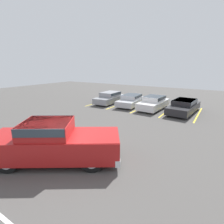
{
  "coord_description": "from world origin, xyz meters",
  "views": [
    {
      "loc": [
        5.51,
        -4.91,
        4.09
      ],
      "look_at": [
        -0.7,
        4.99,
        1.0
      ],
      "focal_mm": 28.0,
      "sensor_mm": 36.0,
      "label": 1
    }
  ],
  "objects": [
    {
      "name": "stall_stripe_c",
      "position": [
        -1.12,
        11.42,
        0.0
      ],
      "size": [
        0.12,
        5.5,
        0.01
      ],
      "primitive_type": "cube",
      "color": "yellow",
      "rests_on": "ground_plane"
    },
    {
      "name": "parked_sedan_d",
      "position": [
        2.88,
        11.4,
        0.64
      ],
      "size": [
        2.21,
        4.9,
        1.19
      ],
      "rotation": [
        0.0,
        0.0,
        -1.65
      ],
      "color": "#232326",
      "rests_on": "ground_plane"
    },
    {
      "name": "stall_stripe_e",
      "position": [
        4.1,
        11.42,
        0.0
      ],
      "size": [
        0.12,
        5.5,
        0.01
      ],
      "primitive_type": "cube",
      "color": "yellow",
      "rests_on": "ground_plane"
    },
    {
      "name": "parked_sedan_c",
      "position": [
        0.11,
        11.31,
        0.67
      ],
      "size": [
        1.98,
        4.36,
        1.27
      ],
      "rotation": [
        0.0,
        0.0,
        -1.62
      ],
      "color": "silver",
      "rests_on": "ground_plane"
    },
    {
      "name": "parked_sedan_a",
      "position": [
        -5.03,
        11.48,
        0.67
      ],
      "size": [
        1.86,
        4.4,
        1.26
      ],
      "rotation": [
        0.0,
        0.0,
        -1.55
      ],
      "color": "gray",
      "rests_on": "ground_plane"
    },
    {
      "name": "parked_sedan_b",
      "position": [
        -2.43,
        11.59,
        0.62
      ],
      "size": [
        2.14,
        4.54,
        1.16
      ],
      "rotation": [
        0.0,
        0.0,
        -1.49
      ],
      "color": "#B7BABF",
      "rests_on": "ground_plane"
    },
    {
      "name": "stall_stripe_b",
      "position": [
        -3.73,
        11.42,
        0.0
      ],
      "size": [
        0.12,
        5.5,
        0.01
      ],
      "primitive_type": "cube",
      "color": "yellow",
      "rests_on": "ground_plane"
    },
    {
      "name": "pickup_truck",
      "position": [
        -0.27,
        -0.31,
        0.91
      ],
      "size": [
        5.73,
        4.69,
        1.84
      ],
      "rotation": [
        0.0,
        0.0,
        0.58
      ],
      "color": "#A51919",
      "rests_on": "ground_plane"
    },
    {
      "name": "stall_stripe_a",
      "position": [
        -6.34,
        11.42,
        0.0
      ],
      "size": [
        0.12,
        5.5,
        0.01
      ],
      "primitive_type": "cube",
      "color": "yellow",
      "rests_on": "ground_plane"
    },
    {
      "name": "ground_plane",
      "position": [
        0.0,
        0.0,
        0.0
      ],
      "size": [
        60.0,
        60.0,
        0.0
      ],
      "primitive_type": "plane",
      "color": "#4C4947"
    },
    {
      "name": "stall_stripe_d",
      "position": [
        1.49,
        11.42,
        0.0
      ],
      "size": [
        0.12,
        5.5,
        0.01
      ],
      "primitive_type": "cube",
      "color": "yellow",
      "rests_on": "ground_plane"
    }
  ]
}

